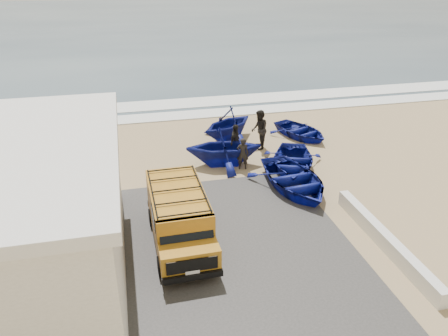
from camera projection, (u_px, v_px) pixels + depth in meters
ground at (219, 218)px, 16.29m from camera, size 160.00×160.00×0.00m
slab at (173, 258)px, 14.11m from camera, size 12.00×10.00×0.05m
ocean at (138, 23)px, 65.42m from camera, size 180.00×88.00×0.01m
surf_line at (177, 116)px, 26.80m from camera, size 180.00×1.60×0.06m
surf_wash at (172, 104)px, 29.00m from camera, size 180.00×2.20×0.04m
parapet at (385, 240)px, 14.56m from camera, size 0.35×6.00×0.55m
van at (179, 216)px, 14.47m from camera, size 1.90×4.59×1.96m
boat_near_left at (294, 180)px, 18.16m from camera, size 3.50×4.62×0.90m
boat_near_right at (293, 161)px, 19.93m from camera, size 3.98×4.61×0.80m
boat_mid_left at (224, 147)px, 20.14m from camera, size 3.81×3.39×1.83m
boat_mid_right at (301, 131)px, 23.55m from camera, size 3.53×4.07×0.71m
boat_far_left at (228, 123)px, 23.07m from camera, size 4.39×4.27×1.76m
fisherman_front at (243, 154)px, 19.81m from camera, size 0.62×0.49×1.51m
fisherman_middle at (259, 130)px, 21.85m from camera, size 0.95×1.12×2.02m
fisherman_back at (235, 141)px, 20.90m from camera, size 0.91×1.05×1.69m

